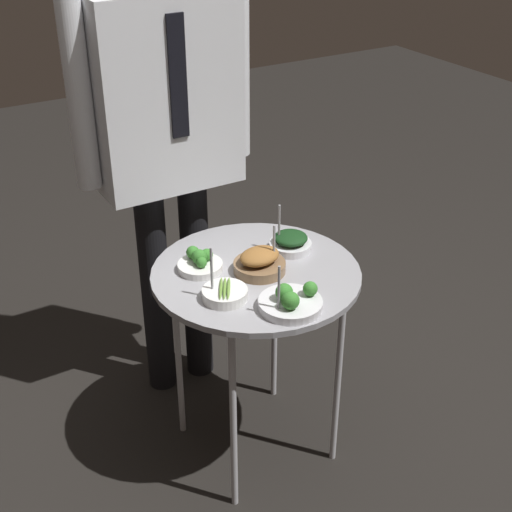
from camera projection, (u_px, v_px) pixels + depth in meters
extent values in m
plane|color=black|center=(256.00, 443.00, 2.37)|extent=(8.00, 8.00, 0.00)
cylinder|color=#939399|center=(256.00, 274.00, 2.04)|extent=(0.60, 0.60, 0.02)
cylinder|color=#B7B7BC|center=(338.00, 379.00, 2.15)|extent=(0.02, 0.02, 0.65)
cylinder|color=#B7B7BC|center=(233.00, 422.00, 1.99)|extent=(0.02, 0.02, 0.65)
cylinder|color=#B7B7BC|center=(275.00, 320.00, 2.42)|extent=(0.02, 0.02, 0.65)
cylinder|color=#B7B7BC|center=(178.00, 353.00, 2.26)|extent=(0.02, 0.02, 0.65)
cylinder|color=silver|center=(290.00, 246.00, 2.14)|extent=(0.13, 0.13, 0.02)
ellipsoid|color=#143816|center=(291.00, 238.00, 2.13)|extent=(0.10, 0.10, 0.03)
cylinder|color=#939399|center=(279.00, 227.00, 2.11)|extent=(0.01, 0.01, 0.15)
cylinder|color=white|center=(200.00, 267.00, 2.04)|extent=(0.13, 0.13, 0.02)
sphere|color=#387F2D|center=(207.00, 255.00, 2.04)|extent=(0.04, 0.04, 0.04)
sphere|color=#387F2D|center=(193.00, 252.00, 2.05)|extent=(0.04, 0.04, 0.04)
sphere|color=#387F2D|center=(199.00, 257.00, 2.02)|extent=(0.04, 0.04, 0.04)
sphere|color=#387F2D|center=(201.00, 262.00, 2.01)|extent=(0.03, 0.03, 0.03)
cylinder|color=brown|center=(259.00, 267.00, 2.03)|extent=(0.15, 0.15, 0.03)
ellipsoid|color=#93602D|center=(260.00, 256.00, 2.01)|extent=(0.14, 0.11, 0.04)
cylinder|color=#939399|center=(274.00, 248.00, 2.00)|extent=(0.01, 0.01, 0.14)
cylinder|color=white|center=(225.00, 294.00, 1.91)|extent=(0.12, 0.12, 0.03)
ellipsoid|color=olive|center=(229.00, 288.00, 1.90)|extent=(0.06, 0.10, 0.01)
ellipsoid|color=olive|center=(225.00, 288.00, 1.90)|extent=(0.06, 0.10, 0.01)
ellipsoid|color=olive|center=(221.00, 288.00, 1.90)|extent=(0.06, 0.10, 0.01)
cylinder|color=#939399|center=(212.00, 273.00, 1.88)|extent=(0.01, 0.01, 0.15)
cylinder|color=silver|center=(290.00, 304.00, 1.87)|extent=(0.17, 0.17, 0.02)
sphere|color=#387F2D|center=(310.00, 289.00, 1.87)|extent=(0.04, 0.04, 0.04)
sphere|color=#387F2D|center=(284.00, 292.00, 1.85)|extent=(0.05, 0.05, 0.05)
sphere|color=#387F2D|center=(290.00, 301.00, 1.82)|extent=(0.05, 0.05, 0.05)
cylinder|color=#939399|center=(279.00, 291.00, 1.81)|extent=(0.01, 0.01, 0.15)
cylinder|color=black|center=(156.00, 292.00, 2.44)|extent=(0.10, 0.10, 0.79)
cylinder|color=black|center=(196.00, 280.00, 2.51)|extent=(0.10, 0.10, 0.79)
cube|color=silver|center=(163.00, 92.00, 2.14)|extent=(0.44, 0.21, 0.59)
cube|color=black|center=(178.00, 78.00, 2.02)|extent=(0.05, 0.01, 0.35)
cylinder|color=silver|center=(79.00, 98.00, 2.01)|extent=(0.07, 0.07, 0.54)
cylinder|color=silver|center=(238.00, 72.00, 2.24)|extent=(0.07, 0.07, 0.54)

